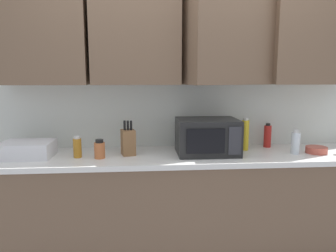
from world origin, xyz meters
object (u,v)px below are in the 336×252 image
Objects in this scene: bottle_amber_vinegar at (77,147)px; bottle_red_sauce at (267,136)px; microwave at (207,136)px; dish_rack at (27,149)px; knife_block at (128,142)px; bowl_ceramic_small at (316,150)px; bottle_yellow_mustard at (245,135)px; bottle_clear_tall at (295,143)px; bottle_spice_jar at (100,149)px.

bottle_red_sauce reaches higher than bottle_amber_vinegar.
microwave is 1.40m from dish_rack.
knife_block is 1.66× the size of bottle_amber_vinegar.
dish_rack is 2.26× the size of bowl_ceramic_small.
dish_rack is 0.39m from bottle_amber_vinegar.
bottle_yellow_mustard is 1.64× the size of bottle_amber_vinegar.
bottle_amber_vinegar is 1.61m from bottle_red_sauce.
knife_block is at bearing 178.93° from microwave.
bottle_clear_tall is 1.16× the size of bowl_ceramic_small.
knife_block reaches higher than bottle_red_sauce.
bottle_clear_tall reaches higher than bottle_spice_jar.
bottle_amber_vinegar is at bearing 167.56° from bottle_spice_jar.
bottle_amber_vinegar is (0.39, -0.04, 0.02)m from dish_rack.
bottle_clear_tall is at bearing -0.85° from bottle_amber_vinegar.
dish_rack is 1.81× the size of bottle_red_sauce.
dish_rack is 2.29× the size of bottle_amber_vinegar.
dish_rack is 2.10m from bottle_clear_tall.
bowl_ceramic_small is at bearing -1.47° from dish_rack.
bottle_amber_vinegar is 1.72m from bottle_clear_tall.
bottle_spice_jar is at bearing -12.44° from bottle_amber_vinegar.
knife_block is 1.33m from bottle_clear_tall.
dish_rack is at bearing 179.79° from microwave.
bottle_clear_tall is (2.10, -0.07, 0.03)m from dish_rack.
bowl_ceramic_small is (0.19, 0.01, -0.06)m from bottle_clear_tall.
bottle_amber_vinegar is 0.18m from bottle_spice_jar.
bottle_spice_jar is 0.86× the size of bowl_ceramic_small.
knife_block is 0.23m from bottle_spice_jar.
bottle_red_sauce is at bearing 8.61° from knife_block.
bottle_spice_jar reaches higher than bowl_ceramic_small.
bottle_yellow_mustard is 0.40m from bottle_clear_tall.
microwave is 2.90× the size of bottle_amber_vinegar.
bottle_red_sauce reaches higher than bottle_clear_tall.
bottle_clear_tall reaches higher than bowl_ceramic_small.
bottle_yellow_mustard is 1.39× the size of bottle_clear_tall.
bottle_clear_tall is at bearing -176.48° from bowl_ceramic_small.
microwave reaches higher than bottle_yellow_mustard.
bottle_clear_tall is at bearing 0.46° from bottle_spice_jar.
knife_block is 1.22m from bottle_red_sauce.
bottle_red_sauce is (1.98, 0.19, 0.04)m from dish_rack.
knife_block reaches higher than bottle_clear_tall.
microwave reaches higher than bottle_spice_jar.
knife_block is 1.01× the size of bottle_yellow_mustard.
bottle_amber_vinegar is 0.99× the size of bowl_ceramic_small.
knife_block is at bearing -171.39° from bottle_red_sauce.
microwave is 2.85× the size of bowl_ceramic_small.
microwave reaches higher than bottle_clear_tall.
bottle_amber_vinegar is 0.85× the size of bottle_clear_tall.
bowl_ceramic_small is (0.54, -0.15, -0.11)m from bottle_yellow_mustard.
bottle_yellow_mustard is 0.25m from bottle_red_sauce.
bottle_yellow_mustard is at bearing -158.12° from bottle_red_sauce.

